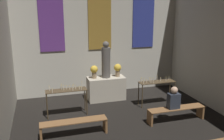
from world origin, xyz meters
TOP-DOWN VIEW (x-y plane):
  - wall_back at (0.00, 11.11)m, footprint 6.95×0.16m
  - altar at (0.00, 10.12)m, footprint 1.43×0.67m
  - statue at (0.00, 10.12)m, footprint 0.33×0.33m
  - flower_vase_left at (-0.46, 10.12)m, footprint 0.28×0.28m
  - flower_vase_right at (0.46, 10.12)m, footprint 0.28×0.28m
  - candle_rack_left at (-1.63, 9.08)m, footprint 1.34×0.40m
  - candle_rack_right at (1.63, 9.08)m, footprint 1.34×0.40m
  - pew_back_left at (-1.61, 7.64)m, footprint 1.86×0.36m
  - pew_back_right at (1.61, 7.64)m, footprint 1.86×0.36m
  - person_seated at (1.49, 7.64)m, footprint 0.36×0.24m

SIDE VIEW (x-z plane):
  - pew_back_left at x=-1.61m, z-range 0.10..0.55m
  - pew_back_right at x=1.61m, z-range 0.10..0.55m
  - altar at x=0.00m, z-range 0.00..0.89m
  - candle_rack_left at x=-1.63m, z-range 0.21..1.30m
  - candle_rack_right at x=1.63m, z-range 0.21..1.30m
  - person_seated at x=1.49m, z-range 0.41..1.11m
  - flower_vase_left at x=-0.46m, z-range 0.94..1.44m
  - flower_vase_right at x=0.46m, z-range 0.94..1.44m
  - statue at x=0.00m, z-range 0.84..2.23m
  - wall_back at x=0.00m, z-range 0.03..5.78m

